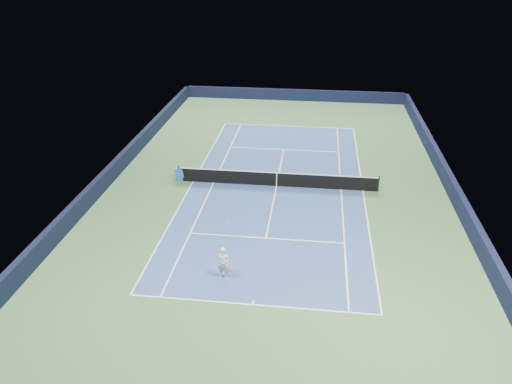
# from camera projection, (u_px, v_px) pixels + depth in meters

# --- Properties ---
(ground) EXTENTS (40.00, 40.00, 0.00)m
(ground) POSITION_uv_depth(u_px,v_px,m) (276.00, 186.00, 32.09)
(ground) COLOR #355B32
(ground) RESTS_ON ground
(wall_far) EXTENTS (22.00, 0.35, 1.10)m
(wall_far) POSITION_uv_depth(u_px,v_px,m) (294.00, 95.00, 49.46)
(wall_far) COLOR black
(wall_far) RESTS_ON ground
(wall_right) EXTENTS (0.35, 40.00, 1.10)m
(wall_right) POSITION_uv_depth(u_px,v_px,m) (452.00, 187.00, 30.65)
(wall_right) COLOR black
(wall_right) RESTS_ON ground
(wall_left) EXTENTS (0.35, 40.00, 1.10)m
(wall_left) POSITION_uv_depth(u_px,v_px,m) (114.00, 170.00, 33.04)
(wall_left) COLOR black
(wall_left) RESTS_ON ground
(court_surface) EXTENTS (10.97, 23.77, 0.01)m
(court_surface) POSITION_uv_depth(u_px,v_px,m) (276.00, 186.00, 32.09)
(court_surface) COLOR navy
(court_surface) RESTS_ON ground
(baseline_far) EXTENTS (10.97, 0.08, 0.00)m
(baseline_far) POSITION_uv_depth(u_px,v_px,m) (289.00, 126.00, 42.64)
(baseline_far) COLOR white
(baseline_far) RESTS_ON ground
(baseline_near) EXTENTS (10.97, 0.08, 0.00)m
(baseline_near) POSITION_uv_depth(u_px,v_px,m) (253.00, 305.00, 21.53)
(baseline_near) COLOR white
(baseline_near) RESTS_ON ground
(sideline_doubles_right) EXTENTS (0.08, 23.77, 0.00)m
(sideline_doubles_right) POSITION_uv_depth(u_px,v_px,m) (363.00, 191.00, 31.48)
(sideline_doubles_right) COLOR white
(sideline_doubles_right) RESTS_ON ground
(sideline_doubles_left) EXTENTS (0.08, 23.77, 0.00)m
(sideline_doubles_left) POSITION_uv_depth(u_px,v_px,m) (193.00, 181.00, 32.69)
(sideline_doubles_left) COLOR white
(sideline_doubles_left) RESTS_ON ground
(sideline_singles_right) EXTENTS (0.08, 23.77, 0.00)m
(sideline_singles_right) POSITION_uv_depth(u_px,v_px,m) (341.00, 189.00, 31.63)
(sideline_singles_right) COLOR white
(sideline_singles_right) RESTS_ON ground
(sideline_singles_left) EXTENTS (0.08, 23.77, 0.00)m
(sideline_singles_left) POSITION_uv_depth(u_px,v_px,m) (214.00, 183.00, 32.54)
(sideline_singles_left) COLOR white
(sideline_singles_left) RESTS_ON ground
(service_line_far) EXTENTS (8.23, 0.08, 0.00)m
(service_line_far) POSITION_uv_depth(u_px,v_px,m) (284.00, 150.00, 37.77)
(service_line_far) COLOR white
(service_line_far) RESTS_ON ground
(service_line_near) EXTENTS (8.23, 0.08, 0.00)m
(service_line_near) POSITION_uv_depth(u_px,v_px,m) (266.00, 238.00, 26.40)
(service_line_near) COLOR white
(service_line_near) RESTS_ON ground
(center_service_line) EXTENTS (0.08, 12.80, 0.00)m
(center_service_line) POSITION_uv_depth(u_px,v_px,m) (276.00, 186.00, 32.09)
(center_service_line) COLOR white
(center_service_line) RESTS_ON ground
(center_mark_far) EXTENTS (0.08, 0.30, 0.00)m
(center_mark_far) POSITION_uv_depth(u_px,v_px,m) (288.00, 127.00, 42.51)
(center_mark_far) COLOR white
(center_mark_far) RESTS_ON ground
(center_mark_near) EXTENTS (0.08, 0.30, 0.00)m
(center_mark_near) POSITION_uv_depth(u_px,v_px,m) (253.00, 302.00, 21.66)
(center_mark_near) COLOR white
(center_mark_near) RESTS_ON ground
(tennis_net) EXTENTS (12.90, 0.10, 1.07)m
(tennis_net) POSITION_uv_depth(u_px,v_px,m) (277.00, 179.00, 31.87)
(tennis_net) COLOR black
(tennis_net) RESTS_ON ground
(sponsor_cube) EXTENTS (0.60, 0.50, 0.84)m
(sponsor_cube) POSITION_uv_depth(u_px,v_px,m) (180.00, 174.00, 32.74)
(sponsor_cube) COLOR blue
(sponsor_cube) RESTS_ON ground
(tennis_player) EXTENTS (0.77, 1.25, 2.40)m
(tennis_player) POSITION_uv_depth(u_px,v_px,m) (224.00, 263.00, 22.95)
(tennis_player) COLOR silver
(tennis_player) RESTS_ON ground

